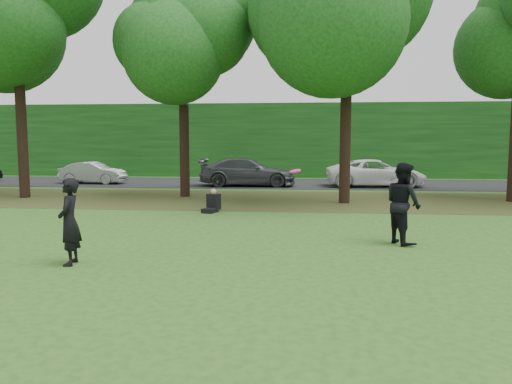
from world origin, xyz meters
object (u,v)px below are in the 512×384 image
(player_left, at_px, (69,222))
(player_right, at_px, (403,203))
(frisbee, at_px, (295,171))
(seated_person, at_px, (213,203))

(player_left, relative_size, player_right, 0.89)
(player_right, bearing_deg, player_left, 88.33)
(player_left, relative_size, frisbee, 5.31)
(player_right, height_order, seated_person, player_right)
(frisbee, height_order, seated_person, frisbee)
(player_right, relative_size, frisbee, 5.96)
(frisbee, distance_m, seated_person, 6.47)
(player_right, bearing_deg, seated_person, 26.54)
(seated_person, bearing_deg, frisbee, -41.54)
(player_left, xyz_separation_m, frisbee, (4.58, 2.21, 0.94))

